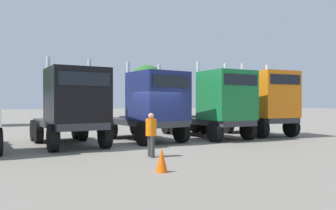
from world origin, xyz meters
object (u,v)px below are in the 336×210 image
object	(u,v)px
semi_truck_navy	(151,106)
visitor_in_hivis	(151,132)
semi_truck_black	(73,106)
semi_truck_green	(218,105)
traffic_cone_near	(162,160)
semi_truck_orange	(264,102)

from	to	relation	value
semi_truck_navy	visitor_in_hivis	world-z (taller)	semi_truck_navy
visitor_in_hivis	semi_truck_black	bearing A→B (deg)	118.87
semi_truck_black	semi_truck_green	world-z (taller)	semi_truck_green
visitor_in_hivis	semi_truck_navy	bearing A→B (deg)	69.14
semi_truck_green	traffic_cone_near	bearing A→B (deg)	-46.89
semi_truck_navy	semi_truck_green	size ratio (longest dim) A/B	0.96
semi_truck_black	visitor_in_hivis	bearing A→B (deg)	22.39
semi_truck_orange	traffic_cone_near	xyz separation A→B (m)	(-9.87, -7.13, -1.68)
visitor_in_hivis	traffic_cone_near	distance (m)	2.78
visitor_in_hivis	semi_truck_green	bearing A→B (deg)	37.45
semi_truck_orange	traffic_cone_near	world-z (taller)	semi_truck_orange
semi_truck_black	semi_truck_orange	xyz separation A→B (m)	(11.30, 0.45, 0.19)
semi_truck_navy	visitor_in_hivis	size ratio (longest dim) A/B	3.87
semi_truck_navy	traffic_cone_near	world-z (taller)	semi_truck_navy
semi_truck_navy	traffic_cone_near	size ratio (longest dim) A/B	9.15
semi_truck_navy	semi_truck_green	bearing A→B (deg)	76.54
semi_truck_black	semi_truck_orange	size ratio (longest dim) A/B	1.05
visitor_in_hivis	traffic_cone_near	size ratio (longest dim) A/B	2.37
semi_truck_black	semi_truck_green	size ratio (longest dim) A/B	0.94
semi_truck_green	semi_truck_orange	xyz separation A→B (m)	(3.45, 0.28, 0.12)
semi_truck_green	visitor_in_hivis	bearing A→B (deg)	-57.16
semi_truck_orange	visitor_in_hivis	xyz separation A→B (m)	(-9.15, -4.51, -1.09)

